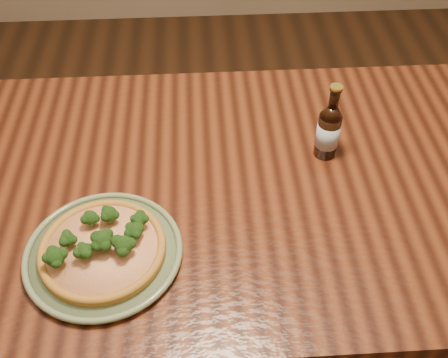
{
  "coord_description": "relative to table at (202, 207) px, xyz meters",
  "views": [
    {
      "loc": [
        0.0,
        -0.76,
        1.66
      ],
      "look_at": [
        0.05,
        0.04,
        0.82
      ],
      "focal_mm": 42.0,
      "sensor_mm": 36.0,
      "label": 1
    }
  ],
  "objects": [
    {
      "name": "table",
      "position": [
        0.0,
        0.0,
        0.0
      ],
      "size": [
        1.6,
        0.9,
        0.75
      ],
      "color": "#4E2210",
      "rests_on": "ground"
    },
    {
      "name": "plate",
      "position": [
        -0.21,
        -0.2,
        0.1
      ],
      "size": [
        0.33,
        0.33,
        0.02
      ],
      "rotation": [
        0.0,
        0.0,
        0.21
      ],
      "color": "#677853",
      "rests_on": "table"
    },
    {
      "name": "pizza",
      "position": [
        -0.21,
        -0.2,
        0.12
      ],
      "size": [
        0.26,
        0.26,
        0.07
      ],
      "rotation": [
        0.0,
        0.0,
        -0.37
      ],
      "color": "#AC7726",
      "rests_on": "plate"
    },
    {
      "name": "beer_bottle",
      "position": [
        0.31,
        0.08,
        0.17
      ],
      "size": [
        0.06,
        0.06,
        0.21
      ],
      "rotation": [
        0.0,
        0.0,
        0.16
      ],
      "color": "black",
      "rests_on": "table"
    }
  ]
}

